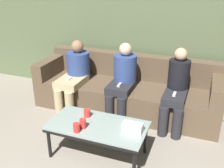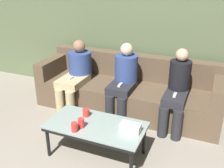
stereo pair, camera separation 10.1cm
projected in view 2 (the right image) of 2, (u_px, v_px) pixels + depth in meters
wall_back at (140, 20)px, 4.13m from camera, size 12.00×0.06×2.60m
couch at (128, 90)px, 4.09m from camera, size 2.79×0.87×0.81m
coffee_table at (96, 127)px, 2.99m from camera, size 1.12×0.57×0.42m
cup_near_left at (86, 113)px, 3.13m from camera, size 0.08×0.08×0.09m
cup_near_right at (74, 127)px, 2.83m from camera, size 0.07×0.07×0.10m
cup_far_center at (81, 123)px, 2.90m from camera, size 0.07×0.07×0.11m
tissue_box at (130, 128)px, 2.82m from camera, size 0.22×0.12×0.13m
seated_person_left_end at (77, 72)px, 4.07m from camera, size 0.36×0.74×1.05m
seated_person_mid_left at (124, 78)px, 3.81m from camera, size 0.34×0.64×1.08m
seated_person_mid_right at (177, 89)px, 3.51m from camera, size 0.31×0.67×1.09m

